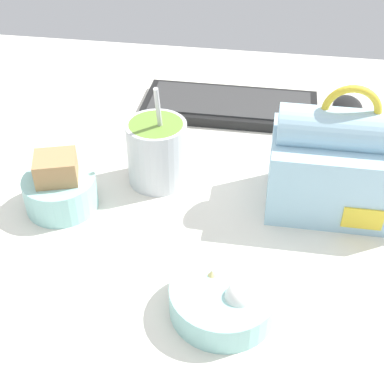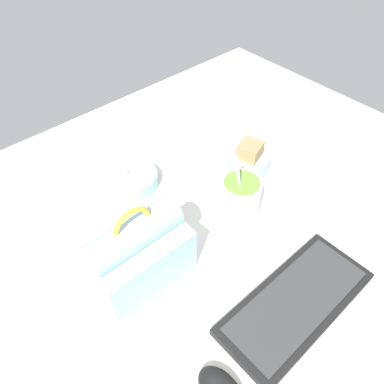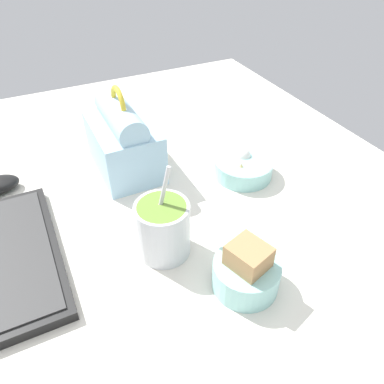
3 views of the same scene
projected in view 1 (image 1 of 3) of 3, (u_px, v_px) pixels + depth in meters
desk_surface at (198, 206)px, 79.87cm from camera, size 140.00×110.00×2.00cm
keyboard at (230, 106)px, 99.58cm from camera, size 31.98×13.60×2.10cm
lunch_bag at (340, 165)px, 74.12cm from camera, size 19.17×12.56×19.29cm
soup_cup at (157, 151)px, 80.11cm from camera, size 9.06×9.06×16.72cm
bento_bowl_sandwich at (60, 188)px, 76.32cm from camera, size 10.40×10.40×8.64cm
bento_bowl_snacks at (223, 298)px, 61.99cm from camera, size 12.55×12.55×5.33cm
computer_mouse at (347, 108)px, 97.78cm from camera, size 5.55×8.93×3.05cm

